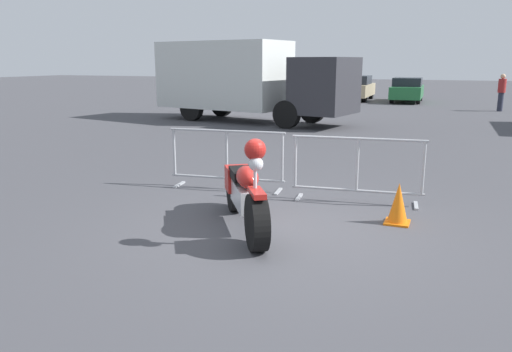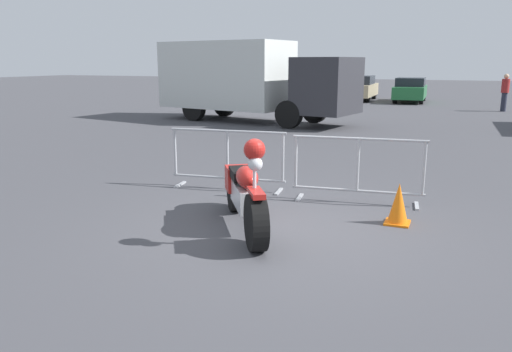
# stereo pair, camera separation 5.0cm
# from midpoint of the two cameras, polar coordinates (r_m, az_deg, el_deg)

# --- Properties ---
(ground_plane) EXTENTS (120.00, 120.00, 0.00)m
(ground_plane) POSITION_cam_midpoint_polar(r_m,az_deg,el_deg) (6.85, 3.45, -6.16)
(ground_plane) COLOR #424247
(motorcycle) EXTENTS (1.48, 2.11, 1.35)m
(motorcycle) POSITION_cam_midpoint_polar(r_m,az_deg,el_deg) (6.78, -1.10, -1.80)
(motorcycle) COLOR black
(motorcycle) RESTS_ON ground
(crowd_barrier_near) EXTENTS (2.11, 0.67, 1.07)m
(crowd_barrier_near) POSITION_cam_midpoint_polar(r_m,az_deg,el_deg) (8.89, -3.11, 1.99)
(crowd_barrier_near) COLOR #9EA0A5
(crowd_barrier_near) RESTS_ON ground
(crowd_barrier_far) EXTENTS (2.11, 0.67, 1.07)m
(crowd_barrier_far) POSITION_cam_midpoint_polar(r_m,az_deg,el_deg) (8.17, 11.73, 0.75)
(crowd_barrier_far) COLOR #9EA0A5
(crowd_barrier_far) RESTS_ON ground
(box_truck) EXTENTS (7.98, 3.65, 2.98)m
(box_truck) POSITION_cam_midpoint_polar(r_m,az_deg,el_deg) (19.18, -1.17, 11.15)
(box_truck) COLOR silver
(box_truck) RESTS_ON ground
(parked_car_white) EXTENTS (1.81, 4.17, 1.40)m
(parked_car_white) POSITION_cam_midpoint_polar(r_m,az_deg,el_deg) (33.07, -3.77, 10.28)
(parked_car_white) COLOR white
(parked_car_white) RESTS_ON ground
(parked_car_silver) EXTENTS (1.93, 4.43, 1.49)m
(parked_car_silver) POSITION_cam_midpoint_polar(r_m,az_deg,el_deg) (32.34, 1.39, 10.33)
(parked_car_silver) COLOR #B7BABF
(parked_car_silver) RESTS_ON ground
(parked_car_red) EXTENTS (1.91, 4.39, 1.47)m
(parked_car_red) POSITION_cam_midpoint_polar(r_m,az_deg,el_deg) (31.18, 6.37, 10.14)
(parked_car_red) COLOR #B21E19
(parked_car_red) RESTS_ON ground
(parked_car_tan) EXTENTS (1.86, 4.27, 1.43)m
(parked_car_tan) POSITION_cam_midpoint_polar(r_m,az_deg,el_deg) (30.34, 11.71, 9.84)
(parked_car_tan) COLOR tan
(parked_car_tan) RESTS_ON ground
(parked_car_green) EXTENTS (1.76, 4.06, 1.36)m
(parked_car_green) POSITION_cam_midpoint_polar(r_m,az_deg,el_deg) (29.62, 17.26, 9.39)
(parked_car_green) COLOR #236B38
(parked_car_green) RESTS_ON ground
(pedestrian) EXTENTS (0.41, 0.41, 1.69)m
(pedestrian) POSITION_cam_midpoint_polar(r_m,az_deg,el_deg) (25.67, 26.62, 8.67)
(pedestrian) COLOR #262838
(pedestrian) RESTS_ON ground
(traffic_cone) EXTENTS (0.34, 0.34, 0.59)m
(traffic_cone) POSITION_cam_midpoint_polar(r_m,az_deg,el_deg) (7.30, 16.16, -3.10)
(traffic_cone) COLOR orange
(traffic_cone) RESTS_ON ground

